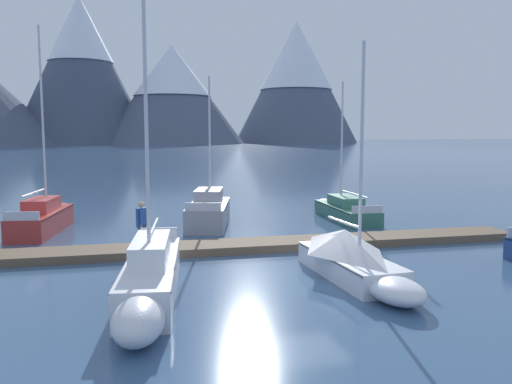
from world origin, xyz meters
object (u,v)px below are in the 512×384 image
sailboat_second_berth (150,278)px  person_on_dock (142,222)px  sailboat_mid_dock_starboard (353,258)px  sailboat_nearest_berth (46,217)px  sailboat_mid_dock_port (209,210)px  sailboat_far_berth (343,209)px

sailboat_second_berth → person_on_dock: (0.03, 5.46, 0.62)m
sailboat_second_berth → person_on_dock: bearing=89.6°
sailboat_mid_dock_starboard → sailboat_nearest_berth: bearing=132.6°
sailboat_mid_dock_starboard → person_on_dock: size_ratio=4.21×
sailboat_nearest_berth → person_on_dock: (4.12, -6.31, 0.63)m
sailboat_nearest_berth → sailboat_second_berth: 12.46m
sailboat_nearest_berth → person_on_dock: 7.56m
sailboat_mid_dock_port → person_on_dock: (-3.49, -5.88, 0.56)m
sailboat_far_berth → sailboat_mid_dock_port: bearing=-178.2°
sailboat_nearest_berth → sailboat_far_berth: 14.83m
sailboat_far_berth → sailboat_second_berth: bearing=-132.9°
sailboat_second_berth → sailboat_mid_dock_port: bearing=72.7°
sailboat_mid_dock_starboard → person_on_dock: sailboat_mid_dock_starboard is taller
sailboat_mid_dock_starboard → sailboat_far_berth: sailboat_far_berth is taller
sailboat_mid_dock_port → sailboat_nearest_berth: bearing=176.8°
sailboat_mid_dock_starboard → sailboat_far_berth: bearing=67.4°
sailboat_nearest_berth → sailboat_mid_dock_port: sailboat_nearest_berth is taller
sailboat_nearest_berth → sailboat_mid_dock_starboard: size_ratio=1.31×
sailboat_second_berth → sailboat_nearest_berth: bearing=109.2°
person_on_dock → sailboat_mid_dock_starboard: bearing=-38.4°
sailboat_nearest_berth → sailboat_second_berth: (4.09, -11.77, 0.01)m
sailboat_far_berth → person_on_dock: 12.35m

